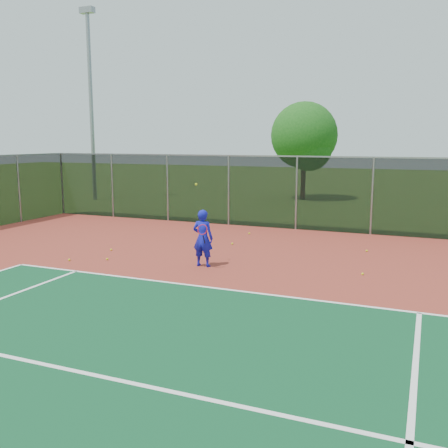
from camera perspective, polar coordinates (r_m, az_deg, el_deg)
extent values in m
plane|color=#375D1A|center=(9.00, 7.72, -14.52)|extent=(120.00, 120.00, 0.00)
cube|color=maroon|center=(10.80, 10.48, -10.35)|extent=(30.00, 20.00, 0.02)
cube|color=white|center=(11.55, 21.43, -9.43)|extent=(22.00, 0.10, 0.00)
cube|color=white|center=(6.98, 20.45, -22.37)|extent=(18.00, 0.10, 0.00)
cube|color=black|center=(20.18, 16.57, 3.06)|extent=(30.00, 0.04, 3.00)
cube|color=gray|center=(20.08, 16.77, 7.31)|extent=(30.00, 0.06, 0.06)
imported|color=#1316B3|center=(14.48, -2.43, -1.62)|extent=(0.63, 0.42, 1.67)
cylinder|color=black|center=(14.19, -2.31, -1.77)|extent=(0.03, 0.15, 0.27)
torus|color=#A51414|center=(14.05, -2.48, -0.64)|extent=(0.30, 0.13, 0.29)
sphere|color=yellow|center=(14.46, -3.21, 4.56)|extent=(0.07, 0.07, 0.07)
sphere|color=yellow|center=(17.08, -12.77, -2.88)|extent=(0.07, 0.07, 0.07)
sphere|color=yellow|center=(15.78, -13.21, -3.92)|extent=(0.07, 0.07, 0.07)
sphere|color=yellow|center=(15.98, -17.26, -3.93)|extent=(0.07, 0.07, 0.07)
sphere|color=yellow|center=(17.16, 16.00, -2.96)|extent=(0.07, 0.07, 0.07)
sphere|color=yellow|center=(14.20, 15.55, -5.51)|extent=(0.07, 0.07, 0.07)
sphere|color=yellow|center=(19.59, 2.90, -1.07)|extent=(0.07, 0.07, 0.07)
sphere|color=yellow|center=(17.62, 0.94, -2.27)|extent=(0.07, 0.07, 0.07)
cylinder|color=gray|center=(32.17, -14.92, 12.56)|extent=(0.24, 0.24, 11.07)
cube|color=gray|center=(33.00, -15.38, 22.50)|extent=(0.90, 0.40, 0.35)
cylinder|color=#362413|center=(31.72, 9.02, 4.88)|extent=(0.30, 0.30, 2.31)
sphere|color=#164C14|center=(31.62, 9.16, 9.99)|extent=(4.11, 4.11, 4.11)
sphere|color=#164C14|center=(31.24, 9.71, 8.57)|extent=(2.82, 2.82, 2.82)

